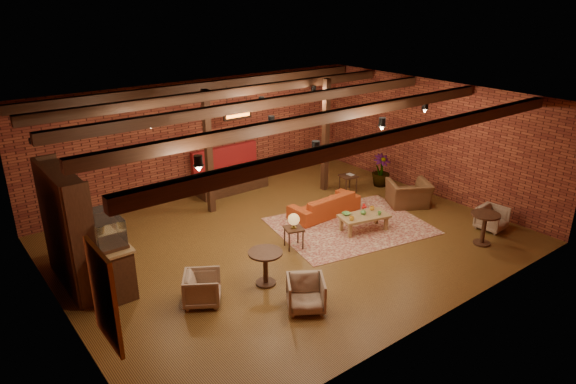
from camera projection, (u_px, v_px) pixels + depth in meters
floor at (290, 240)px, 11.94m from camera, size 10.00×10.00×0.00m
ceiling at (291, 104)px, 10.76m from camera, size 10.00×8.00×0.02m
wall_back at (203, 137)px, 14.30m from camera, size 10.00×0.02×3.20m
wall_front at (440, 241)px, 8.40m from camera, size 10.00×0.02×3.20m
wall_left at (53, 237)px, 8.52m from camera, size 0.02×8.00×3.20m
wall_right at (433, 138)px, 14.18m from camera, size 0.02×8.00×3.20m
ceiling_beams at (291, 109)px, 10.81m from camera, size 9.80×6.40×0.22m
ceiling_pipe at (249, 107)px, 12.07m from camera, size 9.60×0.12×0.12m
post_left at (209, 153)px, 12.93m from camera, size 0.16×0.16×3.20m
post_right at (326, 136)px, 14.41m from camera, size 0.16×0.16×3.20m
service_counter at (94, 243)px, 10.06m from camera, size 0.80×2.50×1.60m
plant_counter at (93, 219)px, 10.11m from camera, size 0.35×0.39×0.30m
shelving_hutch at (68, 228)px, 9.76m from camera, size 0.52×2.00×2.40m
chalkboard_menu at (105, 297)px, 6.86m from camera, size 0.08×0.96×1.46m
banquette at (231, 174)px, 14.71m from camera, size 2.10×0.70×1.00m
service_sign at (237, 114)px, 13.70m from camera, size 0.86×0.06×0.30m
ceiling_spotlights at (291, 120)px, 10.89m from camera, size 6.40×4.40×0.28m
rug at (350, 226)px, 12.65m from camera, size 4.06×3.39×0.01m
sofa at (324, 204)px, 13.20m from camera, size 1.96×0.82×0.56m
coffee_table at (363, 217)px, 12.28m from camera, size 1.30×0.87×0.66m
side_table_lamp at (294, 222)px, 11.36m from camera, size 0.50×0.50×0.83m
round_table_left at (265, 262)px, 10.00m from camera, size 0.68×0.68×0.71m
armchair_a at (202, 287)px, 9.43m from camera, size 0.87×0.88×0.67m
armchair_b at (306, 292)px, 9.25m from camera, size 0.90×0.89×0.69m
armchair_right at (409, 190)px, 13.68m from camera, size 1.26×1.12×0.92m
side_table_book at (348, 177)px, 14.67m from camera, size 0.51×0.51×0.51m
round_table_right at (484, 224)px, 11.58m from camera, size 0.64×0.64×0.75m
armchair_far at (492, 217)px, 12.37m from camera, size 0.67×0.64×0.64m
plant_tall at (383, 139)px, 14.76m from camera, size 1.85×1.85×2.85m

